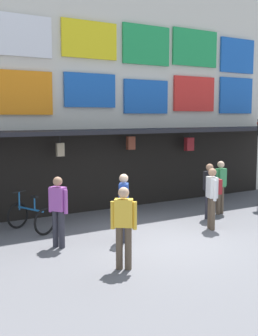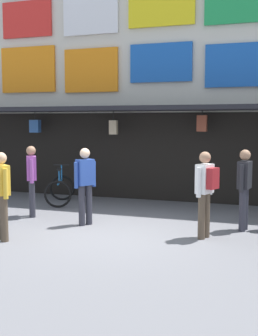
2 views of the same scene
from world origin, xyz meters
name	(u,v)px [view 2 (image 2 of 2)]	position (x,y,z in m)	size (l,w,h in m)	color
ground_plane	(110,234)	(0.00, 0.00, 0.00)	(80.00, 80.00, 0.00)	slate
shopfront	(166,62)	(0.00, 4.57, 3.96)	(18.00, 2.60, 8.00)	beige
bicycle_parked	(60,190)	(-2.47, 2.58, 0.39)	(1.10, 1.34, 1.05)	black
pedestrian_in_yellow	(206,188)	(1.85, 0.26, 0.98)	(0.44, 0.50, 1.68)	brown
pedestrian_in_purple	(2,191)	(-1.75, -1.11, 0.95)	(0.44, 0.39, 1.68)	brown
pedestrian_in_blue	(244,185)	(2.51, 1.14, 0.95)	(0.29, 0.52, 1.68)	#2D2D38
pedestrian_in_green	(32,177)	(-2.34, 0.91, 0.95)	(0.38, 0.46, 1.68)	#2D2D38
pedestrian_in_black	(85,182)	(-0.79, 0.54, 0.95)	(0.38, 0.45, 1.68)	#2D2D38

